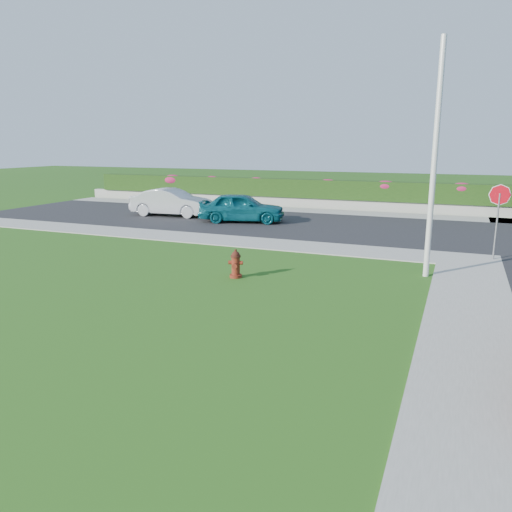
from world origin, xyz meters
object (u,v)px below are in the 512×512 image
at_px(sedan_teal, 242,207).
at_px(stop_sign, 499,204).
at_px(fire_hydrant, 236,264).
at_px(sedan_silver, 172,202).
at_px(utility_pole, 434,161).

relative_size(sedan_teal, stop_sign, 1.65).
bearing_deg(fire_hydrant, sedan_teal, 98.01).
relative_size(sedan_silver, stop_sign, 1.72).
xyz_separation_m(sedan_teal, utility_pole, (9.16, -7.27, 2.58)).
height_order(fire_hydrant, sedan_silver, sedan_silver).
bearing_deg(fire_hydrant, stop_sign, 21.83).
height_order(sedan_silver, stop_sign, stop_sign).
height_order(sedan_silver, utility_pole, utility_pole).
distance_m(sedan_silver, utility_pole, 15.78).
relative_size(fire_hydrant, utility_pole, 0.13).
xyz_separation_m(utility_pole, stop_sign, (1.95, 3.03, -1.45)).
bearing_deg(fire_hydrant, utility_pole, 8.83).
bearing_deg(sedan_silver, fire_hydrant, -144.56).
height_order(fire_hydrant, sedan_teal, sedan_teal).
relative_size(fire_hydrant, sedan_teal, 0.20).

